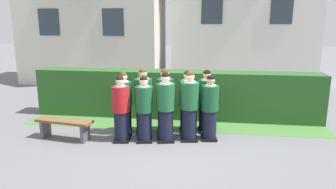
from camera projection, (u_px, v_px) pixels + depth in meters
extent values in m
plane|color=slate|center=(166.00, 140.00, 7.46)|extent=(60.00, 60.00, 0.00)
cylinder|color=black|center=(122.00, 126.00, 7.35)|extent=(0.34, 0.34, 0.72)
cube|color=black|center=(122.00, 139.00, 7.43)|extent=(0.42, 0.49, 0.05)
cylinder|color=#AD191E|center=(121.00, 99.00, 7.20)|extent=(0.41, 0.41, 0.59)
cylinder|color=white|center=(120.00, 86.00, 7.13)|extent=(0.25, 0.25, 0.03)
cube|color=gold|center=(122.00, 92.00, 7.36)|extent=(0.04, 0.02, 0.26)
sphere|color=beige|center=(120.00, 81.00, 7.11)|extent=(0.20, 0.20, 0.20)
sphere|color=black|center=(120.00, 80.00, 7.10)|extent=(0.19, 0.19, 0.19)
cube|color=white|center=(122.00, 100.00, 7.48)|extent=(0.15, 0.03, 0.20)
cylinder|color=black|center=(144.00, 126.00, 7.35)|extent=(0.34, 0.34, 0.72)
cube|color=black|center=(145.00, 139.00, 7.42)|extent=(0.44, 0.51, 0.05)
cylinder|color=#19512D|center=(144.00, 99.00, 7.20)|extent=(0.41, 0.41, 0.59)
cylinder|color=white|center=(144.00, 86.00, 7.13)|extent=(0.25, 0.25, 0.03)
cube|color=#236038|center=(144.00, 92.00, 7.36)|extent=(0.04, 0.02, 0.26)
sphere|color=beige|center=(144.00, 81.00, 7.10)|extent=(0.20, 0.20, 0.20)
sphere|color=black|center=(144.00, 80.00, 7.09)|extent=(0.19, 0.19, 0.19)
cube|color=white|center=(144.00, 100.00, 7.47)|extent=(0.15, 0.04, 0.20)
cylinder|color=black|center=(166.00, 125.00, 7.36)|extent=(0.36, 0.36, 0.75)
cube|color=black|center=(166.00, 139.00, 7.44)|extent=(0.48, 0.54, 0.05)
cylinder|color=#1E5B33|center=(166.00, 97.00, 7.20)|extent=(0.43, 0.43, 0.62)
cylinder|color=white|center=(166.00, 83.00, 7.13)|extent=(0.26, 0.26, 0.03)
cube|color=gold|center=(165.00, 90.00, 7.37)|extent=(0.04, 0.02, 0.27)
sphere|color=beige|center=(165.00, 78.00, 7.10)|extent=(0.21, 0.21, 0.21)
sphere|color=black|center=(165.00, 77.00, 7.09)|extent=(0.20, 0.20, 0.20)
cylinder|color=black|center=(189.00, 124.00, 7.42)|extent=(0.36, 0.36, 0.76)
cube|color=black|center=(189.00, 138.00, 7.50)|extent=(0.45, 0.53, 0.05)
cylinder|color=#1E5B33|center=(190.00, 96.00, 7.26)|extent=(0.43, 0.43, 0.63)
cylinder|color=white|center=(190.00, 82.00, 7.19)|extent=(0.27, 0.27, 0.03)
cube|color=#236038|center=(189.00, 88.00, 7.43)|extent=(0.04, 0.02, 0.28)
sphere|color=beige|center=(190.00, 77.00, 7.16)|extent=(0.22, 0.22, 0.22)
sphere|color=#472D19|center=(190.00, 75.00, 7.15)|extent=(0.20, 0.20, 0.20)
cube|color=white|center=(189.00, 97.00, 7.55)|extent=(0.15, 0.03, 0.20)
cylinder|color=black|center=(209.00, 125.00, 7.45)|extent=(0.34, 0.34, 0.72)
cube|color=black|center=(209.00, 138.00, 7.53)|extent=(0.41, 0.48, 0.05)
cylinder|color=#19512D|center=(210.00, 98.00, 7.30)|extent=(0.40, 0.40, 0.59)
cylinder|color=white|center=(210.00, 86.00, 7.23)|extent=(0.25, 0.25, 0.03)
cube|color=gold|center=(209.00, 91.00, 7.46)|extent=(0.04, 0.02, 0.26)
sphere|color=tan|center=(211.00, 81.00, 7.21)|extent=(0.20, 0.20, 0.20)
sphere|color=black|center=(211.00, 79.00, 7.20)|extent=(0.19, 0.19, 0.19)
cube|color=white|center=(209.00, 99.00, 7.58)|extent=(0.15, 0.03, 0.20)
cylinder|color=black|center=(125.00, 119.00, 7.84)|extent=(0.35, 0.35, 0.72)
cube|color=black|center=(125.00, 132.00, 7.92)|extent=(0.45, 0.52, 0.05)
cylinder|color=#144728|center=(124.00, 94.00, 7.69)|extent=(0.41, 0.41, 0.60)
cylinder|color=white|center=(123.00, 82.00, 7.62)|extent=(0.25, 0.25, 0.03)
cube|color=#236038|center=(124.00, 87.00, 7.85)|extent=(0.04, 0.02, 0.26)
sphere|color=beige|center=(123.00, 77.00, 7.59)|extent=(0.20, 0.20, 0.20)
sphere|color=#472D19|center=(123.00, 76.00, 7.59)|extent=(0.19, 0.19, 0.19)
cylinder|color=black|center=(144.00, 118.00, 7.88)|extent=(0.36, 0.36, 0.76)
cube|color=black|center=(144.00, 132.00, 7.96)|extent=(0.49, 0.55, 0.05)
cylinder|color=#1E5B33|center=(143.00, 91.00, 7.72)|extent=(0.43, 0.43, 0.63)
cylinder|color=white|center=(143.00, 79.00, 7.64)|extent=(0.27, 0.27, 0.03)
cube|color=gold|center=(143.00, 85.00, 7.89)|extent=(0.04, 0.02, 0.28)
sphere|color=tan|center=(143.00, 74.00, 7.62)|extent=(0.22, 0.22, 0.22)
sphere|color=#472D19|center=(143.00, 72.00, 7.61)|extent=(0.20, 0.20, 0.20)
cylinder|color=black|center=(165.00, 118.00, 7.92)|extent=(0.36, 0.36, 0.75)
cube|color=black|center=(165.00, 131.00, 8.00)|extent=(0.46, 0.53, 0.05)
cylinder|color=#144728|center=(165.00, 91.00, 7.76)|extent=(0.43, 0.43, 0.62)
cylinder|color=white|center=(165.00, 79.00, 7.69)|extent=(0.26, 0.26, 0.03)
cube|color=#236038|center=(164.00, 85.00, 7.93)|extent=(0.04, 0.02, 0.27)
sphere|color=beige|center=(165.00, 74.00, 7.66)|extent=(0.21, 0.21, 0.21)
sphere|color=#472D19|center=(165.00, 72.00, 7.65)|extent=(0.20, 0.20, 0.20)
cube|color=white|center=(164.00, 93.00, 8.05)|extent=(0.15, 0.04, 0.20)
cylinder|color=black|center=(187.00, 118.00, 7.98)|extent=(0.35, 0.35, 0.73)
cube|color=black|center=(187.00, 130.00, 8.06)|extent=(0.45, 0.52, 0.05)
cylinder|color=#1E5B33|center=(187.00, 92.00, 7.83)|extent=(0.41, 0.41, 0.60)
cylinder|color=white|center=(188.00, 80.00, 7.76)|extent=(0.25, 0.25, 0.03)
cube|color=gold|center=(186.00, 86.00, 7.99)|extent=(0.04, 0.02, 0.26)
sphere|color=beige|center=(188.00, 76.00, 7.74)|extent=(0.21, 0.21, 0.21)
sphere|color=black|center=(188.00, 74.00, 7.73)|extent=(0.19, 0.19, 0.19)
cube|color=white|center=(186.00, 93.00, 8.11)|extent=(0.15, 0.04, 0.20)
cylinder|color=black|center=(206.00, 117.00, 7.98)|extent=(0.35, 0.35, 0.73)
cube|color=black|center=(205.00, 130.00, 8.06)|extent=(0.44, 0.51, 0.05)
cylinder|color=#19512D|center=(207.00, 92.00, 7.83)|extent=(0.42, 0.42, 0.61)
cylinder|color=white|center=(207.00, 80.00, 7.75)|extent=(0.26, 0.26, 0.03)
cube|color=navy|center=(205.00, 86.00, 7.99)|extent=(0.04, 0.02, 0.27)
sphere|color=tan|center=(207.00, 75.00, 7.73)|extent=(0.21, 0.21, 0.21)
sphere|color=black|center=(207.00, 74.00, 7.72)|extent=(0.19, 0.19, 0.19)
cube|color=#285623|center=(175.00, 94.00, 9.11)|extent=(8.21, 0.70, 1.37)
cube|color=beige|center=(95.00, 34.00, 14.59)|extent=(6.21, 3.14, 4.40)
cube|color=#2D3842|center=(49.00, 22.00, 13.13)|extent=(0.90, 0.04, 1.10)
cube|color=#2D3842|center=(113.00, 22.00, 12.75)|extent=(0.90, 0.04, 1.10)
cube|color=silver|center=(242.00, 25.00, 14.87)|extent=(6.42, 3.10, 5.16)
cube|color=#2D3842|center=(212.00, 11.00, 13.41)|extent=(0.90, 0.04, 1.10)
cube|color=#2D3842|center=(282.00, 11.00, 13.02)|extent=(0.90, 0.04, 1.10)
cube|color=brown|center=(64.00, 121.00, 7.43)|extent=(1.44, 0.57, 0.06)
cube|color=#4C4C51|center=(46.00, 128.00, 7.63)|extent=(0.13, 0.33, 0.42)
cube|color=#4C4C51|center=(85.00, 133.00, 7.33)|extent=(0.13, 0.33, 0.42)
cube|color=#477A38|center=(172.00, 125.00, 8.49)|extent=(8.21, 0.90, 0.01)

